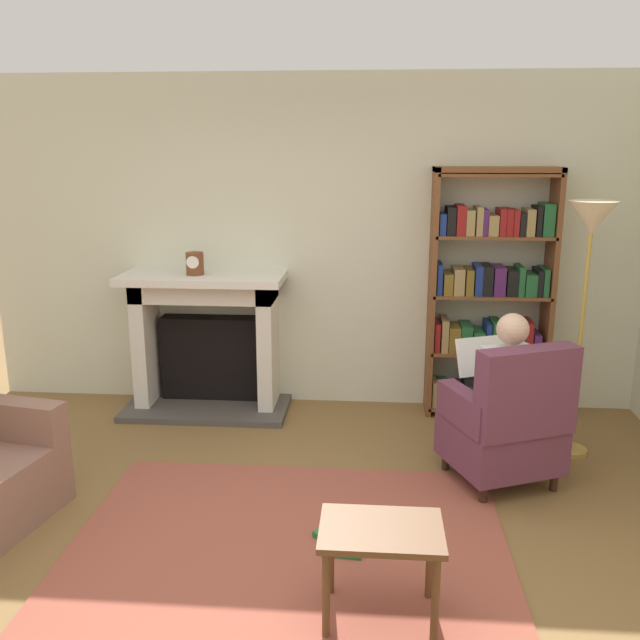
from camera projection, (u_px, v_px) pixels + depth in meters
name	position (u px, v px, depth m)	size (l,w,h in m)	color
ground	(282.00, 576.00, 3.48)	(14.00, 14.00, 0.00)	brown
back_wall	(321.00, 244.00, 5.61)	(5.60, 0.10, 2.70)	beige
area_rug	(289.00, 542.00, 3.77)	(2.40, 1.80, 0.01)	#984B3A
fireplace	(207.00, 337.00, 5.62)	(1.34, 0.64, 1.15)	#4C4742
mantel_clock	(195.00, 264.00, 5.37)	(0.14, 0.14, 0.18)	brown
bookshelf	(490.00, 299.00, 5.39)	(0.95, 0.32, 1.98)	brown
armchair_reading	(507.00, 423.00, 4.32)	(0.83, 0.82, 0.97)	#331E14
seated_reader	(499.00, 388.00, 4.38)	(0.50, 0.59, 1.14)	silver
side_table	(381.00, 542.00, 3.08)	(0.56, 0.39, 0.47)	brown
scattered_books	(339.00, 540.00, 3.75)	(0.29, 0.36, 0.03)	#267233
floor_lamp	(590.00, 242.00, 4.52)	(0.32, 0.32, 1.79)	#B7933F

